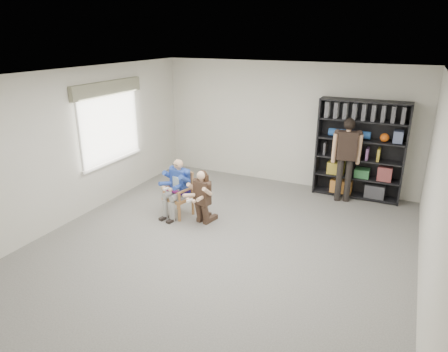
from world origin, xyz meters
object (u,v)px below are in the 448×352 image
at_px(seated_man, 178,188).
at_px(kneeling_woman, 201,197).
at_px(standing_man, 346,161).
at_px(bookshelf, 360,150).
at_px(armchair, 178,194).

height_order(seated_man, kneeling_woman, seated_man).
bearing_deg(standing_man, bookshelf, 46.11).
xyz_separation_m(armchair, seated_man, (0.00, 0.00, 0.13)).
bearing_deg(seated_man, armchair, 0.00).
bearing_deg(armchair, kneeling_woman, 0.41).
bearing_deg(armchair, bookshelf, 51.74).
height_order(armchair, standing_man, standing_man).
xyz_separation_m(seated_man, bookshelf, (2.98, 2.47, 0.48)).
bearing_deg(kneeling_woman, seated_man, -179.59).
distance_m(kneeling_woman, bookshelf, 3.57).
height_order(armchair, bookshelf, bookshelf).
xyz_separation_m(seated_man, kneeling_woman, (0.58, -0.12, -0.05)).
distance_m(kneeling_woman, standing_man, 3.14).
distance_m(armchair, kneeling_woman, 0.60).
height_order(kneeling_woman, standing_man, standing_man).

